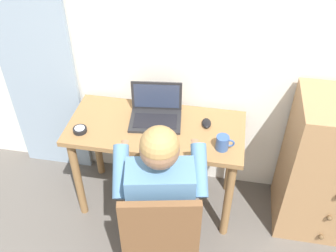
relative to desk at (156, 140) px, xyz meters
name	(u,v)px	position (x,y,z in m)	size (l,w,h in m)	color
wall_back	(234,39)	(0.44, 0.34, 0.63)	(4.80, 0.05, 2.50)	silver
curtain_panel	(32,47)	(-0.92, 0.27, 0.48)	(0.56, 0.03, 2.21)	#8EA3B7
desk	(156,140)	(0.00, 0.00, 0.00)	(1.17, 0.53, 0.75)	olive
dresser	(333,168)	(1.19, 0.04, -0.09)	(0.62, 0.50, 1.05)	#9E754C
chair	(160,232)	(0.15, -0.63, -0.12)	(0.49, 0.48, 0.89)	brown
person_seated	(160,186)	(0.12, -0.45, 0.07)	(0.61, 0.64, 1.21)	#4C4C4C
laptop	(156,112)	(-0.02, 0.08, 0.18)	(0.37, 0.29, 0.24)	#232326
computer_mouse	(206,123)	(0.33, 0.07, 0.14)	(0.06, 0.10, 0.03)	black
desk_clock	(80,130)	(-0.47, -0.14, 0.14)	(0.09, 0.09, 0.03)	black
coffee_mug	(222,143)	(0.44, -0.14, 0.17)	(0.12, 0.08, 0.09)	#33518C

